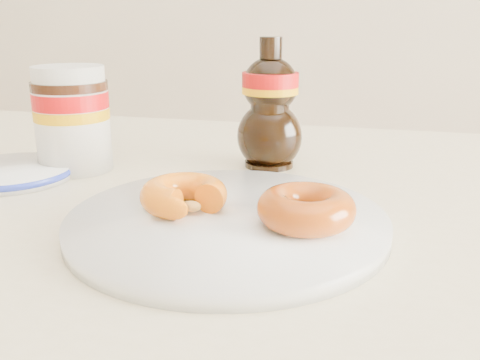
% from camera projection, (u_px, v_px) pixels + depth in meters
% --- Properties ---
extents(dining_table, '(1.40, 0.90, 0.75)m').
position_uv_depth(dining_table, '(191.00, 265.00, 0.63)').
color(dining_table, beige).
rests_on(dining_table, ground).
extents(plate, '(0.31, 0.31, 0.02)m').
position_uv_depth(plate, '(227.00, 221.00, 0.51)').
color(plate, white).
rests_on(plate, dining_table).
extents(donut_bitten, '(0.09, 0.09, 0.03)m').
position_uv_depth(donut_bitten, '(184.00, 195.00, 0.52)').
color(donut_bitten, '#F25B0D').
rests_on(donut_bitten, plate).
extents(donut_whole, '(0.12, 0.12, 0.03)m').
position_uv_depth(donut_whole, '(306.00, 208.00, 0.48)').
color(donut_whole, '#942F09').
rests_on(donut_whole, plate).
extents(nutella_jar, '(0.10, 0.10, 0.14)m').
position_uv_depth(nutella_jar, '(72.00, 115.00, 0.70)').
color(nutella_jar, white).
rests_on(nutella_jar, dining_table).
extents(syrup_bottle, '(0.09, 0.08, 0.17)m').
position_uv_depth(syrup_bottle, '(270.00, 104.00, 0.71)').
color(syrup_bottle, black).
rests_on(syrup_bottle, dining_table).
extents(dark_jar, '(0.05, 0.05, 0.08)m').
position_uv_depth(dark_jar, '(69.00, 135.00, 0.75)').
color(dark_jar, black).
rests_on(dark_jar, dining_table).
extents(blue_rim_saucer, '(0.15, 0.15, 0.02)m').
position_uv_depth(blue_rim_saucer, '(12.00, 172.00, 0.68)').
color(blue_rim_saucer, white).
rests_on(blue_rim_saucer, dining_table).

